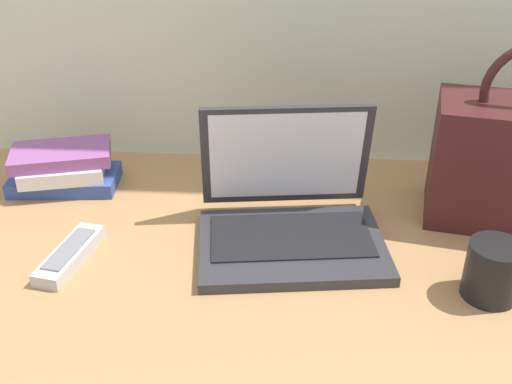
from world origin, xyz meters
name	(u,v)px	position (x,y,z in m)	size (l,w,h in m)	color
desk	(221,261)	(0.00, 0.00, 0.01)	(1.60, 0.76, 0.03)	#A87A4C
laptop	(290,213)	(0.11, 0.06, 0.08)	(0.33, 0.29, 0.22)	#2D2D33
coffee_mug	(495,270)	(0.42, -0.08, 0.08)	(0.12, 0.08, 0.09)	black
remote_control_far	(70,254)	(-0.24, -0.04, 0.04)	(0.07, 0.17, 0.02)	#B7B7B7
book_stack	(63,168)	(-0.34, 0.21, 0.07)	(0.21, 0.16, 0.08)	#334C99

